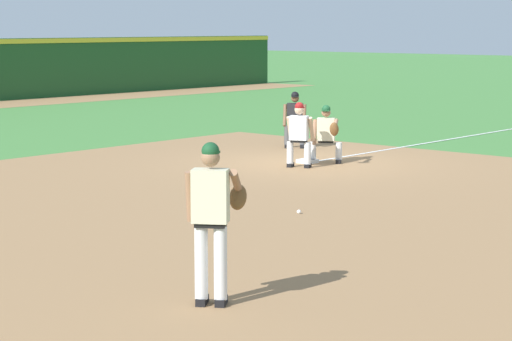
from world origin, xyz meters
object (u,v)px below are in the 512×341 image
pitcher (213,213)px  first_baseman (326,132)px  umpire (295,117)px  first_base_bag (307,161)px  baseball (299,212)px  baserunner (299,132)px

pitcher → first_baseman: pitcher is taller
pitcher → umpire: (12.01, 8.54, -0.27)m
first_base_bag → pitcher: bearing=-146.9°
baseball → pitcher: 5.73m
baseball → baserunner: size_ratio=0.05×
first_base_bag → baseball: 6.29m
pitcher → first_baseman: size_ratio=1.39×
baseball → first_baseman: size_ratio=0.06×
first_base_bag → first_baseman: bearing=-54.5°
baseball → first_baseman: 6.33m
first_baseman → pitcher: bearing=-148.9°
baserunner → umpire: size_ratio=1.00×
first_base_bag → pitcher: size_ratio=0.20×
pitcher → first_baseman: (10.21, 6.15, -0.33)m
baseball → umpire: bearing=39.5°
first_base_bag → umpire: 2.98m
first_base_bag → baserunner: bearing=-156.1°
first_baseman → baseball: bearing=-146.9°
first_base_bag → baserunner: (-0.70, -0.31, 0.75)m
baseball → umpire: umpire is taller
baserunner → first_base_bag: bearing=23.9°
first_base_bag → umpire: umpire is taller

